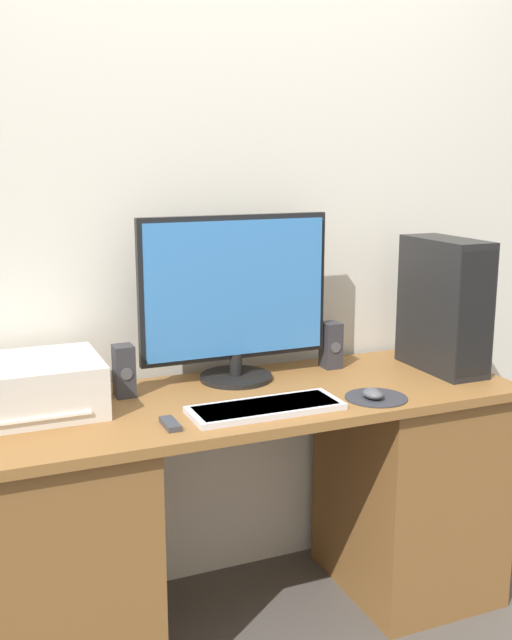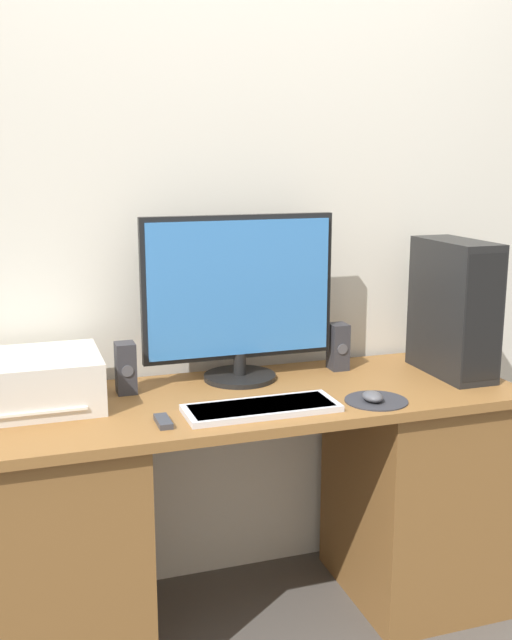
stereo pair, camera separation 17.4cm
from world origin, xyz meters
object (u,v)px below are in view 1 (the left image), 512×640
speaker_left (124,371)px  monitor (235,295)px  keyboard (266,408)px  speaker_right (331,345)px  mouse (373,394)px  printer (34,387)px  remote_control (170,424)px  computer_tower (444,305)px

speaker_left → monitor: bearing=4.7°
keyboard → speaker_left: speaker_left is taller
speaker_right → monitor: bearing=-179.4°
speaker_left → mouse: bearing=-25.6°
monitor → mouse: (0.31, -0.36, -0.27)m
mouse → printer: bearing=163.5°
keyboard → remote_control: size_ratio=4.48×
speaker_left → remote_control: speaker_left is taller
computer_tower → speaker_right: computer_tower is taller
computer_tower → speaker_right: bearing=153.6°
keyboard → printer: size_ratio=1.20×
remote_control → keyboard: bearing=3.2°
computer_tower → remote_control: size_ratio=4.51×
computer_tower → printer: computer_tower is taller
keyboard → speaker_left: (-0.35, 0.30, 0.07)m
keyboard → speaker_left: bearing=139.3°
mouse → keyboard: bearing=174.5°
speaker_right → remote_control: size_ratio=1.60×
monitor → printer: monitor is taller
computer_tower → remote_control: (-1.03, -0.18, -0.22)m
printer → remote_control: printer is taller
monitor → remote_control: (-0.33, -0.34, -0.28)m
keyboard → computer_tower: size_ratio=0.99×
keyboard → mouse: size_ratio=5.82×
computer_tower → remote_control: 1.07m
mouse → speaker_right: 0.37m
monitor → printer: size_ratio=1.70×
speaker_left → speaker_right: same height
monitor → computer_tower: size_ratio=1.41×
remote_control → mouse: bearing=-1.5°
speaker_right → computer_tower: bearing=-26.4°
keyboard → speaker_right: 0.52m
computer_tower → printer: 1.37m
speaker_left → remote_control: 0.33m
printer → speaker_left: size_ratio=2.33×
mouse → speaker_left: (-0.69, 0.33, 0.06)m
printer → remote_control: 0.43m
mouse → computer_tower: size_ratio=0.17×
monitor → speaker_right: (0.36, 0.00, -0.20)m
speaker_right → keyboard: bearing=-139.8°
speaker_left → printer: bearing=-170.6°
printer → computer_tower: bearing=-3.8°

